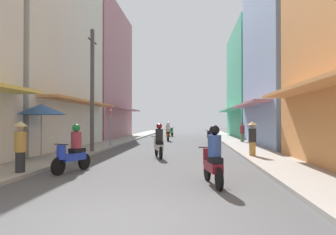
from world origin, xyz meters
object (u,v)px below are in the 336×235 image
(motorbike_orange, at_px, (168,133))
(motorbike_blue, at_px, (73,151))
(motorbike_black, at_px, (209,136))
(pedestrian_crossing, at_px, (20,145))
(motorbike_green, at_px, (170,132))
(pedestrian_far, at_px, (242,133))
(motorbike_white, at_px, (159,142))
(motorbike_maroon, at_px, (213,158))
(pedestrian_midway, at_px, (252,137))
(street_sign_no_entry, at_px, (111,120))
(vendor_umbrella, at_px, (41,109))
(utility_pole, at_px, (92,90))

(motorbike_orange, bearing_deg, motorbike_blue, -96.86)
(motorbike_black, relative_size, pedestrian_crossing, 1.08)
(pedestrian_crossing, bearing_deg, motorbike_green, 83.20)
(motorbike_orange, bearing_deg, pedestrian_far, -19.57)
(motorbike_white, bearing_deg, motorbike_maroon, -70.43)
(pedestrian_crossing, relative_size, pedestrian_midway, 1.01)
(motorbike_black, distance_m, motorbike_maroon, 15.62)
(motorbike_white, height_order, street_sign_no_entry, street_sign_no_entry)
(motorbike_white, xyz_separation_m, street_sign_no_entry, (-3.51, 4.66, 1.01))
(motorbike_black, distance_m, motorbike_blue, 14.84)
(motorbike_black, bearing_deg, pedestrian_midway, -81.72)
(motorbike_green, bearing_deg, pedestrian_midway, -74.91)
(pedestrian_midway, relative_size, vendor_umbrella, 0.69)
(motorbike_blue, bearing_deg, pedestrian_far, 60.58)
(pedestrian_crossing, xyz_separation_m, street_sign_no_entry, (0.18, 9.60, 0.77))
(motorbike_blue, distance_m, motorbike_white, 4.76)
(motorbike_black, height_order, pedestrian_far, pedestrian_far)
(motorbike_blue, distance_m, pedestrian_crossing, 1.57)
(utility_pole, distance_m, street_sign_no_entry, 3.54)
(motorbike_black, height_order, vendor_umbrella, vendor_umbrella)
(motorbike_blue, relative_size, pedestrian_far, 1.10)
(motorbike_black, xyz_separation_m, pedestrian_crossing, (-6.53, -14.72, 0.44))
(motorbike_white, height_order, pedestrian_midway, pedestrian_midway)
(motorbike_maroon, relative_size, street_sign_no_entry, 0.68)
(pedestrian_far, relative_size, vendor_umbrella, 0.66)
(pedestrian_crossing, height_order, street_sign_no_entry, street_sign_no_entry)
(motorbike_orange, bearing_deg, pedestrian_midway, -67.41)
(motorbike_blue, xyz_separation_m, motorbike_white, (2.38, 4.12, 0.00))
(motorbike_orange, distance_m, vendor_umbrella, 13.78)
(motorbike_maroon, distance_m, street_sign_no_entry, 11.92)
(motorbike_blue, xyz_separation_m, utility_pole, (-1.23, 5.59, 2.57))
(motorbike_maroon, bearing_deg, vendor_umbrella, 147.68)
(motorbike_black, xyz_separation_m, motorbike_orange, (-3.34, 1.76, 0.20))
(utility_pole, height_order, street_sign_no_entry, utility_pole)
(motorbike_maroon, xyz_separation_m, pedestrian_crossing, (-5.76, 0.88, 0.24))
(street_sign_no_entry, bearing_deg, pedestrian_far, 28.75)
(motorbike_maroon, height_order, motorbike_white, same)
(motorbike_maroon, bearing_deg, utility_pole, 127.87)
(street_sign_no_entry, bearing_deg, motorbike_green, 79.42)
(pedestrian_midway, bearing_deg, vendor_umbrella, -169.82)
(motorbike_black, xyz_separation_m, motorbike_maroon, (-0.76, -15.60, 0.20))
(motorbike_maroon, bearing_deg, motorbike_green, 96.69)
(vendor_umbrella, relative_size, utility_pole, 0.37)
(motorbike_blue, xyz_separation_m, pedestrian_far, (7.67, 13.60, 0.09))
(pedestrian_crossing, height_order, utility_pole, utility_pole)
(motorbike_green, xyz_separation_m, pedestrian_midway, (5.07, -18.82, 0.43))
(motorbike_maroon, relative_size, motorbike_orange, 1.00)
(motorbike_white, relative_size, pedestrian_far, 1.11)
(motorbike_green, relative_size, vendor_umbrella, 0.74)
(motorbike_blue, bearing_deg, motorbike_orange, 83.14)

